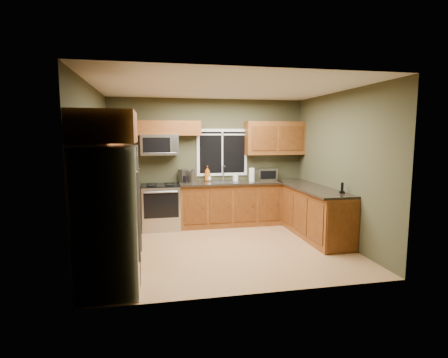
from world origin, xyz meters
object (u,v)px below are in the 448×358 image
object	(u,v)px
microwave	(159,145)
soap_bottle_b	(235,177)
cordless_phone	(342,190)
kettle	(193,176)
range	(161,206)
refrigerator	(109,219)
toaster_oven	(266,174)
soap_bottle_c	(208,177)
paper_towel_roll	(252,175)
coffee_maker	(183,176)
soap_bottle_a	(207,174)

from	to	relation	value
microwave	soap_bottle_b	world-z (taller)	microwave
cordless_phone	kettle	bearing A→B (deg)	142.04
range	kettle	distance (m)	0.91
refrigerator	toaster_oven	size ratio (longest dim) A/B	4.06
microwave	soap_bottle_c	size ratio (longest dim) A/B	4.64
refrigerator	paper_towel_roll	bearing A→B (deg)	46.83
coffee_maker	soap_bottle_b	xyz separation A→B (m)	(1.12, -0.08, -0.03)
soap_bottle_b	kettle	bearing A→B (deg)	-177.23
soap_bottle_a	refrigerator	bearing A→B (deg)	-119.48
soap_bottle_c	soap_bottle_a	bearing A→B (deg)	180.00
microwave	cordless_phone	distance (m)	3.67
microwave	toaster_oven	bearing A→B (deg)	0.26
soap_bottle_b	range	bearing A→B (deg)	-176.64
kettle	soap_bottle_a	distance (m)	0.38
coffee_maker	soap_bottle_c	xyz separation A→B (m)	(0.55, 0.06, -0.04)
microwave	toaster_oven	distance (m)	2.40
range	toaster_oven	distance (m)	2.39
microwave	soap_bottle_c	xyz separation A→B (m)	(1.03, 0.09, -0.71)
paper_towel_roll	soap_bottle_c	bearing A→B (deg)	168.36
soap_bottle_a	soap_bottle_b	size ratio (longest dim) A/B	1.77
range	soap_bottle_a	size ratio (longest dim) A/B	2.88
coffee_maker	kettle	distance (m)	0.23
range	cordless_phone	world-z (taller)	cordless_phone
coffee_maker	refrigerator	bearing A→B (deg)	-111.68
refrigerator	microwave	bearing A→B (deg)	76.66
coffee_maker	kettle	world-z (taller)	kettle
range	soap_bottle_b	xyz separation A→B (m)	(1.60, 0.09, 0.56)
soap_bottle_b	cordless_phone	bearing A→B (deg)	-52.73
microwave	soap_bottle_a	xyz separation A→B (m)	(1.01, 0.09, -0.63)
soap_bottle_a	soap_bottle_c	xyz separation A→B (m)	(0.02, 0.00, -0.08)
coffee_maker	soap_bottle_a	world-z (taller)	soap_bottle_a
toaster_oven	soap_bottle_c	world-z (taller)	toaster_oven
refrigerator	microwave	world-z (taller)	microwave
soap_bottle_c	coffee_maker	bearing A→B (deg)	-173.73
range	soap_bottle_b	bearing A→B (deg)	3.36
refrigerator	toaster_oven	bearing A→B (deg)	44.25
soap_bottle_b	cordless_phone	xyz separation A→B (m)	(1.43, -1.88, -0.04)
range	soap_bottle_c	world-z (taller)	soap_bottle_c
microwave	soap_bottle_a	size ratio (longest dim) A/B	2.33
toaster_oven	kettle	world-z (taller)	kettle
microwave	refrigerator	bearing A→B (deg)	-103.34
range	soap_bottle_b	world-z (taller)	soap_bottle_b
range	soap_bottle_c	bearing A→B (deg)	12.66
refrigerator	soap_bottle_b	world-z (taller)	refrigerator
soap_bottle_c	paper_towel_roll	bearing A→B (deg)	-11.64
toaster_oven	soap_bottle_a	bearing A→B (deg)	176.31
refrigerator	soap_bottle_c	world-z (taller)	refrigerator
soap_bottle_b	soap_bottle_a	bearing A→B (deg)	166.92
refrigerator	soap_bottle_a	world-z (taller)	refrigerator
cordless_phone	paper_towel_roll	bearing A→B (deg)	120.59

